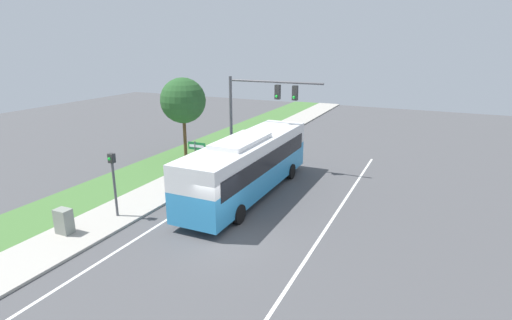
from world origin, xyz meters
name	(u,v)px	position (x,y,z in m)	size (l,w,h in m)	color
ground_plane	(230,237)	(0.00, 0.00, 0.00)	(80.00, 80.00, 0.00)	#4C4C4F
sidewalk	(121,211)	(-6.20, 0.00, 0.06)	(2.80, 80.00, 0.12)	#ADA89E
grass_verge	(75,201)	(-9.40, 0.00, 0.05)	(3.60, 80.00, 0.10)	#477538
lane_divider_near	(163,222)	(-3.60, 0.00, 0.00)	(0.14, 30.00, 0.01)	silver
lane_divider_far	(309,254)	(3.60, 0.00, 0.00)	(0.14, 30.00, 0.01)	silver
bus	(248,163)	(-1.49, 4.92, 1.86)	(2.70, 11.43, 3.39)	#3393D1
signal_gantry	(258,104)	(-3.06, 9.55, 4.35)	(6.40, 0.41, 6.05)	#4C4C51
pedestrian_signal	(113,175)	(-5.89, -0.55, 2.19)	(0.28, 0.34, 3.24)	#4C4C51
street_sign	(196,153)	(-5.48, 5.85, 1.72)	(1.21, 0.08, 2.43)	#4C4C51
utility_cabinet	(64,221)	(-6.65, -2.92, 0.68)	(0.70, 0.51, 1.12)	gray
roadside_tree	(183,101)	(-8.99, 9.72, 4.20)	(3.23, 3.23, 5.73)	brown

